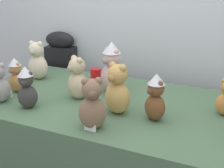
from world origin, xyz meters
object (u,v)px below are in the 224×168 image
(teddy_bear_cream, at_px, (37,62))
(teddy_bear_charcoal, at_px, (27,88))
(instrument_case, at_px, (63,85))
(display_table, at_px, (112,150))
(teddy_bear_blush, at_px, (112,68))
(teddy_bear_chestnut, at_px, (155,98))
(teddy_bear_sand, at_px, (77,79))
(teddy_bear_caramel, at_px, (16,75))
(party_cup_red, at_px, (96,75))
(teddy_bear_mocha, at_px, (92,105))
(teddy_bear_honey, at_px, (117,90))

(teddy_bear_cream, xyz_separation_m, teddy_bear_charcoal, (0.27, -0.46, -0.01))
(teddy_bear_cream, bearing_deg, instrument_case, 94.28)
(display_table, height_order, teddy_bear_cream, teddy_bear_cream)
(teddy_bear_blush, distance_m, teddy_bear_charcoal, 0.57)
(teddy_bear_chestnut, xyz_separation_m, teddy_bear_charcoal, (-0.75, -0.16, -0.00))
(teddy_bear_blush, height_order, teddy_bear_sand, teddy_bear_blush)
(teddy_bear_charcoal, bearing_deg, teddy_bear_blush, 30.05)
(display_table, relative_size, teddy_bear_sand, 6.62)
(display_table, bearing_deg, teddy_bear_caramel, -170.55)
(teddy_bear_sand, height_order, party_cup_red, teddy_bear_sand)
(instrument_case, distance_m, teddy_bear_chestnut, 1.38)
(instrument_case, xyz_separation_m, teddy_bear_mocha, (0.83, -0.97, 0.36))
(instrument_case, xyz_separation_m, teddy_bear_caramel, (0.11, -0.72, 0.34))
(instrument_case, distance_m, teddy_bear_charcoal, 1.03)
(teddy_bear_caramel, relative_size, teddy_bear_charcoal, 0.92)
(teddy_bear_cream, relative_size, teddy_bear_blush, 0.84)
(teddy_bear_sand, distance_m, teddy_bear_charcoal, 0.32)
(display_table, relative_size, teddy_bear_blush, 5.31)
(display_table, relative_size, teddy_bear_charcoal, 7.14)
(instrument_case, xyz_separation_m, teddy_bear_sand, (0.56, -0.65, 0.36))
(teddy_bear_chestnut, distance_m, party_cup_red, 0.71)
(teddy_bear_mocha, bearing_deg, display_table, 66.83)
(instrument_case, height_order, party_cup_red, instrument_case)
(teddy_bear_sand, relative_size, teddy_bear_mocha, 1.00)
(teddy_bear_chestnut, xyz_separation_m, teddy_bear_sand, (-0.55, 0.09, -0.00))
(teddy_bear_chestnut, relative_size, teddy_bear_charcoal, 1.03)
(teddy_bear_caramel, bearing_deg, display_table, 16.08)
(teddy_bear_blush, distance_m, teddy_bear_sand, 0.25)
(teddy_bear_cream, relative_size, party_cup_red, 2.75)
(teddy_bear_honey, bearing_deg, teddy_bear_sand, -177.95)
(display_table, xyz_separation_m, teddy_bear_sand, (-0.23, -0.04, 0.51))
(teddy_bear_blush, bearing_deg, teddy_bear_charcoal, -104.47)
(display_table, distance_m, teddy_bear_sand, 0.56)
(teddy_bear_chestnut, xyz_separation_m, teddy_bear_mocha, (-0.28, -0.22, -0.00))
(teddy_bear_sand, height_order, teddy_bear_mocha, teddy_bear_sand)
(display_table, bearing_deg, teddy_bear_mocha, -82.91)
(teddy_bear_cream, relative_size, teddy_bear_charcoal, 1.13)
(display_table, xyz_separation_m, teddy_bear_blush, (-0.07, 0.15, 0.55))
(teddy_bear_chestnut, distance_m, teddy_bear_charcoal, 0.77)
(instrument_case, height_order, teddy_bear_honey, teddy_bear_honey)
(teddy_bear_honey, relative_size, teddy_bear_caramel, 1.25)
(instrument_case, xyz_separation_m, teddy_bear_honey, (0.88, -0.75, 0.37))
(teddy_bear_blush, xyz_separation_m, teddy_bear_sand, (-0.16, -0.19, -0.04))
(teddy_bear_blush, xyz_separation_m, teddy_bear_caramel, (-0.61, -0.26, -0.06))
(teddy_bear_honey, distance_m, teddy_bear_mocha, 0.23)
(instrument_case, bearing_deg, teddy_bear_cream, -87.53)
(teddy_bear_cream, distance_m, teddy_bear_mocha, 0.92)
(teddy_bear_chestnut, xyz_separation_m, party_cup_red, (-0.57, 0.41, -0.08))
(teddy_bear_caramel, relative_size, party_cup_red, 2.23)
(display_table, xyz_separation_m, teddy_bear_honey, (0.09, -0.14, 0.52))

